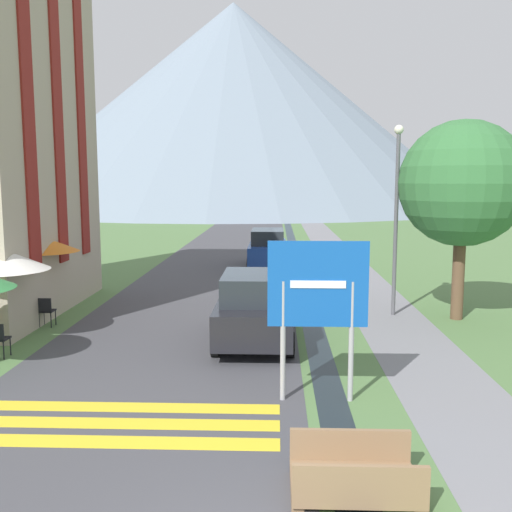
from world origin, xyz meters
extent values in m
plane|color=#517542|center=(0.00, 20.00, 0.00)|extent=(160.00, 160.00, 0.00)
cube|color=#424247|center=(-2.50, 30.00, 0.00)|extent=(6.40, 60.00, 0.01)
cube|color=slate|center=(3.60, 30.00, 0.00)|extent=(2.20, 60.00, 0.01)
cube|color=black|center=(1.20, 30.00, 0.00)|extent=(0.60, 60.00, 0.00)
cube|color=yellow|center=(-2.50, 3.00, 0.01)|extent=(5.44, 0.44, 0.01)
cube|color=yellow|center=(-2.50, 3.70, 0.01)|extent=(5.44, 0.44, 0.01)
cube|color=yellow|center=(-2.50, 4.40, 0.01)|extent=(5.44, 0.44, 0.01)
cone|color=slate|center=(-6.59, 85.31, 15.53)|extent=(73.94, 73.94, 31.06)
cube|color=maroon|center=(-6.52, 9.90, 6.42)|extent=(0.06, 0.70, 9.63)
cube|color=maroon|center=(-6.52, 12.00, 6.42)|extent=(0.06, 0.70, 9.63)
cube|color=maroon|center=(-6.52, 14.10, 6.42)|extent=(0.06, 0.70, 9.63)
cylinder|color=#9E9EA3|center=(0.28, 4.89, 1.15)|extent=(0.10, 0.10, 2.29)
cylinder|color=#9E9EA3|center=(1.55, 4.89, 1.15)|extent=(0.10, 0.10, 2.29)
cube|color=#1451AD|center=(0.91, 4.87, 2.24)|extent=(1.86, 0.05, 1.60)
cube|color=white|center=(0.91, 4.84, 2.24)|extent=(1.02, 0.02, 0.14)
cube|color=#846647|center=(1.20, 1.67, 0.14)|extent=(1.70, 1.10, 0.12)
cube|color=#846647|center=(1.20, 1.16, 0.43)|extent=(1.70, 0.08, 0.45)
cube|color=#846647|center=(1.20, 2.18, 0.43)|extent=(1.70, 0.08, 0.45)
cube|color=#846647|center=(0.43, 1.67, 0.04)|extent=(0.16, 0.99, 0.08)
cube|color=#846647|center=(1.97, 1.67, 0.04)|extent=(0.16, 0.99, 0.08)
cube|color=black|center=(-0.40, 8.77, 0.72)|extent=(1.86, 4.04, 0.84)
cube|color=#23282D|center=(-0.40, 8.57, 1.48)|extent=(1.58, 2.22, 0.68)
cylinder|color=black|center=(-1.29, 10.02, 0.30)|extent=(0.18, 0.60, 0.60)
cylinder|color=black|center=(0.49, 10.02, 0.30)|extent=(0.18, 0.60, 0.60)
cylinder|color=black|center=(-1.29, 7.52, 0.30)|extent=(0.18, 0.60, 0.60)
cylinder|color=black|center=(0.49, 7.52, 0.30)|extent=(0.18, 0.60, 0.60)
cube|color=navy|center=(-0.27, 21.75, 0.72)|extent=(1.76, 4.59, 0.84)
cube|color=#23282D|center=(-0.27, 21.52, 1.48)|extent=(1.50, 2.52, 0.68)
cylinder|color=black|center=(-1.11, 23.17, 0.30)|extent=(0.18, 0.60, 0.60)
cylinder|color=black|center=(0.57, 23.17, 0.30)|extent=(0.18, 0.60, 0.60)
cylinder|color=black|center=(-1.11, 20.33, 0.30)|extent=(0.18, 0.60, 0.60)
cylinder|color=black|center=(0.57, 20.33, 0.30)|extent=(0.18, 0.60, 0.60)
cylinder|color=black|center=(-6.18, 7.43, 0.23)|extent=(0.03, 0.03, 0.45)
cylinder|color=black|center=(-6.18, 7.09, 0.23)|extent=(0.03, 0.03, 0.45)
cube|color=black|center=(-6.82, 9.93, 0.45)|extent=(0.40, 0.40, 0.04)
cube|color=black|center=(-6.82, 9.75, 0.65)|extent=(0.40, 0.04, 0.40)
cylinder|color=black|center=(-6.99, 10.10, 0.23)|extent=(0.03, 0.03, 0.45)
cylinder|color=black|center=(-6.65, 10.10, 0.23)|extent=(0.03, 0.03, 0.45)
cylinder|color=black|center=(-6.99, 9.76, 0.23)|extent=(0.03, 0.03, 0.45)
cylinder|color=black|center=(-6.65, 9.76, 0.23)|extent=(0.03, 0.03, 0.45)
cube|color=black|center=(-6.39, 10.16, 0.45)|extent=(0.40, 0.40, 0.04)
cube|color=black|center=(-6.39, 9.98, 0.65)|extent=(0.40, 0.04, 0.40)
cylinder|color=black|center=(-6.56, 10.33, 0.23)|extent=(0.03, 0.03, 0.45)
cylinder|color=black|center=(-6.22, 10.33, 0.23)|extent=(0.03, 0.03, 0.45)
cylinder|color=black|center=(-6.56, 9.99, 0.23)|extent=(0.03, 0.03, 0.45)
cylinder|color=black|center=(-6.22, 9.99, 0.23)|extent=(0.03, 0.03, 0.45)
cylinder|color=#B7B2A8|center=(-6.82, 8.64, 1.12)|extent=(0.06, 0.06, 2.23)
cone|color=silver|center=(-6.82, 8.64, 2.13)|extent=(2.29, 2.29, 0.54)
cylinder|color=#B7B2A8|center=(-6.84, 11.31, 1.16)|extent=(0.06, 0.06, 2.32)
cone|color=orange|center=(-6.84, 11.31, 2.22)|extent=(2.04, 2.04, 0.43)
cylinder|color=#515156|center=(3.77, 11.91, 2.76)|extent=(0.12, 0.12, 5.52)
sphere|color=silver|center=(3.77, 11.91, 5.64)|extent=(0.28, 0.28, 0.28)
cylinder|color=brown|center=(5.57, 11.46, 1.24)|extent=(0.36, 0.36, 2.48)
sphere|color=#336B38|center=(5.57, 11.46, 4.05)|extent=(3.69, 3.69, 3.69)
camera|label=1|loc=(0.14, -5.51, 4.14)|focal=40.00mm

